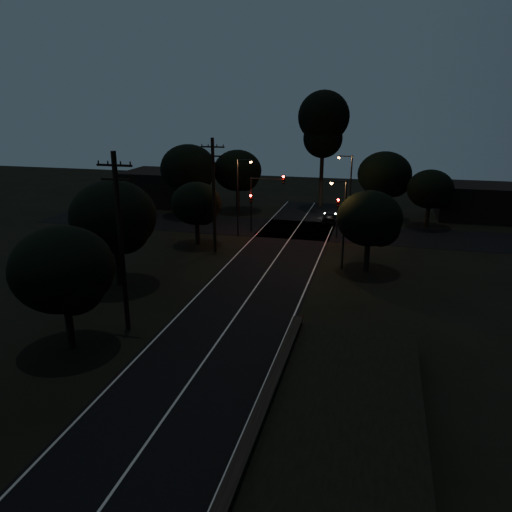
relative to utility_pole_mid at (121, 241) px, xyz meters
The scene contains 22 objects.
road_surface 18.13m from the utility_pole_mid, 69.58° to the left, with size 60.00×70.00×0.03m.
retaining_wall 18.95m from the utility_pole_mid, 41.14° to the right, with size 6.93×26.00×1.60m.
utility_pole_mid is the anchor object (origin of this frame).
utility_pole_far 17.00m from the utility_pole_mid, 90.00° to the left, with size 2.20×0.30×10.50m.
tree_left_b 3.75m from the utility_pole_mid, 120.01° to the right, with size 5.69×5.69×7.23m.
tree_left_c 8.11m from the utility_pole_mid, 121.88° to the left, with size 6.42×6.42×8.11m.
tree_left_d 19.12m from the utility_pole_mid, 97.02° to the left, with size 4.86×4.86×6.17m.
tree_far_nw 35.00m from the utility_pole_mid, 94.57° to the left, with size 6.06×6.06×7.67m.
tree_far_w 31.83m from the utility_pole_mid, 104.12° to the left, with size 6.74×6.74×8.59m.
tree_far_ne 38.06m from the utility_pole_mid, 66.42° to the left, with size 6.26×6.26×7.92m.
tree_far_e 37.78m from the utility_pole_mid, 57.68° to the left, with size 5.03×5.03×6.38m.
tree_right_a 20.61m from the utility_pole_mid, 46.39° to the left, with size 5.32×5.32×6.76m.
tall_pine 40.91m from the utility_pole_mid, 80.07° to the left, with size 6.53×6.53×14.84m.
building_left 39.72m from the utility_pole_mid, 110.73° to the left, with size 10.00×8.00×4.40m, color black.
building_right 46.19m from the utility_pole_mid, 55.62° to the left, with size 9.00×7.00×4.00m, color black.
signal_left 25.19m from the utility_pole_mid, 86.79° to the left, with size 0.28×0.35×4.10m.
signal_right 27.30m from the utility_pole_mid, 67.01° to the left, with size 0.28×0.35×4.10m.
signal_mast 25.22m from the utility_pole_mid, 82.96° to the left, with size 3.70×0.35×6.25m.
streetlight_a 23.04m from the utility_pole_mid, 88.27° to the left, with size 1.66×0.26×8.00m.
streetlight_b 31.15m from the utility_pole_mid, 68.70° to the left, with size 1.66×0.26×8.00m.
streetlight_c 19.15m from the utility_pole_mid, 51.74° to the left, with size 1.46×0.26×7.50m.
car 32.73m from the utility_pole_mid, 73.47° to the left, with size 1.58×3.93×1.34m, color black.
Camera 1 is at (8.77, -10.60, 13.85)m, focal length 35.00 mm.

